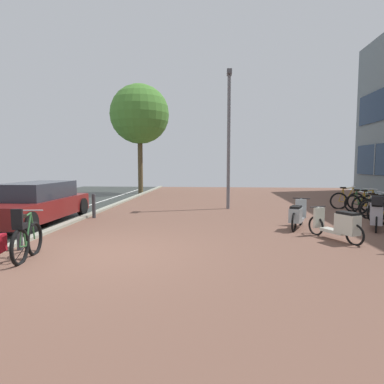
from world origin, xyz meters
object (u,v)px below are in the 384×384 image
bollard_near (19,231)px  bicycle_rack_08 (360,203)px  bicycle_rack_07 (368,204)px  bollard_far (94,206)px  bicycle_foreground (24,240)px  scooter_mid (297,215)px  scooter_near (340,225)px  parked_car_near (37,203)px  street_tree (140,114)px  lamp_post (229,133)px  bicycle_rack_05 (379,209)px  scooter_far (376,214)px  bicycle_rack_06 (375,207)px  bicycle_rack_09 (347,201)px

bollard_near → bicycle_rack_08: bearing=33.9°
bicycle_rack_07 → bicycle_rack_08: bearing=91.2°
bicycle_rack_08 → bollard_far: (-10.03, -2.43, 0.08)m
bicycle_rack_08 → bicycle_foreground: bearing=-142.1°
bollard_far → scooter_mid: bearing=-11.8°
bicycle_foreground → bicycle_rack_07: size_ratio=1.05×
bicycle_rack_08 → scooter_mid: bearing=-131.6°
scooter_near → parked_car_near: 9.00m
bicycle_foreground → bollard_far: (-0.53, 4.98, 0.03)m
street_tree → bollard_far: (0.63, -9.58, -4.59)m
bicycle_rack_08 → lamp_post: size_ratio=0.23×
lamp_post → bicycle_rack_08: bearing=-3.5°
parked_car_near → scooter_mid: bearing=-2.7°
bicycle_rack_05 → parked_car_near: (-11.36, -1.58, 0.29)m
bicycle_rack_08 → scooter_far: scooter_far is taller
bicycle_rack_07 → bollard_near: 11.76m
parked_car_near → street_tree: size_ratio=0.65×
bicycle_rack_05 → parked_car_near: bearing=-172.1°
bollard_far → lamp_post: bearing=30.0°
bicycle_foreground → bicycle_rack_08: (9.50, 7.41, -0.06)m
parked_car_near → bollard_far: parked_car_near is taller
scooter_near → bollard_far: 7.85m
scooter_near → street_tree: bearing=122.5°
scooter_far → parked_car_near: (-10.33, 0.42, 0.16)m
bicycle_foreground → lamp_post: (4.24, 7.73, 2.79)m
bicycle_rack_06 → bollard_far: 10.09m
scooter_mid → bollard_near: bollard_near is taller
bicycle_rack_09 → street_tree: (-10.39, 6.53, 4.66)m
bicycle_rack_08 → bollard_near: (-10.03, -6.73, 0.09)m
bicycle_rack_09 → bollard_near: (-9.76, -7.35, 0.07)m
bicycle_rack_05 → bicycle_rack_07: (0.18, 1.24, 0.02)m
scooter_mid → bollard_far: 6.78m
bicycle_foreground → bollard_near: size_ratio=1.65×
bicycle_rack_05 → street_tree: size_ratio=0.19×
bollard_far → street_tree: bearing=93.7°
bicycle_rack_05 → scooter_near: (-2.56, -3.44, 0.07)m
bicycle_rack_09 → lamp_post: bearing=-176.6°
street_tree → bicycle_rack_08: bearing=-33.9°
bicycle_rack_07 → lamp_post: bearing=169.9°
bicycle_rack_09 → scooter_mid: bearing=-125.1°
bicycle_rack_08 → bollard_far: bearing=-166.4°
bicycle_rack_06 → bicycle_rack_09: bearing=98.0°
bicycle_foreground → bollard_far: bicycle_foreground is taller
bicycle_foreground → scooter_mid: bicycle_foreground is taller
bollard_far → parked_car_near: bearing=-145.9°
parked_car_near → bollard_far: 1.81m
bicycle_rack_07 → parked_car_near: (-11.53, -2.82, 0.28)m
bicycle_rack_09 → scooter_far: size_ratio=0.84×
scooter_mid → parked_car_near: 8.14m
bicycle_rack_07 → lamp_post: size_ratio=0.23×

